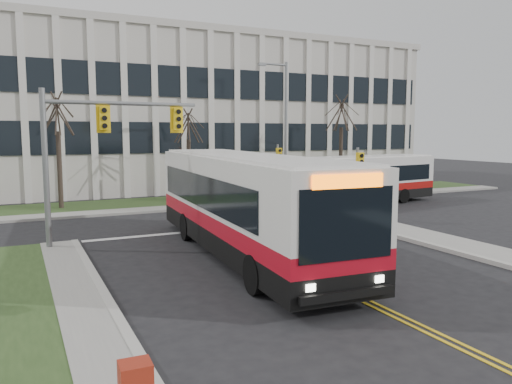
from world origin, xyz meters
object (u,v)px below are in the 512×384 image
at_px(streetlight, 284,123).
at_px(directory_sign, 200,185).
at_px(bus_main, 245,207).
at_px(bus_cross, 360,181).

height_order(streetlight, directory_sign, streetlight).
distance_m(directory_sign, bus_main, 14.77).
height_order(directory_sign, bus_main, bus_main).
bearing_deg(bus_cross, streetlight, -148.77).
relative_size(directory_sign, bus_cross, 0.18).
bearing_deg(directory_sign, bus_main, -102.92).
distance_m(bus_main, bus_cross, 15.09).
bearing_deg(bus_cross, bus_main, -60.92).
height_order(bus_main, bus_cross, bus_main).
bearing_deg(bus_main, directory_sign, 80.79).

